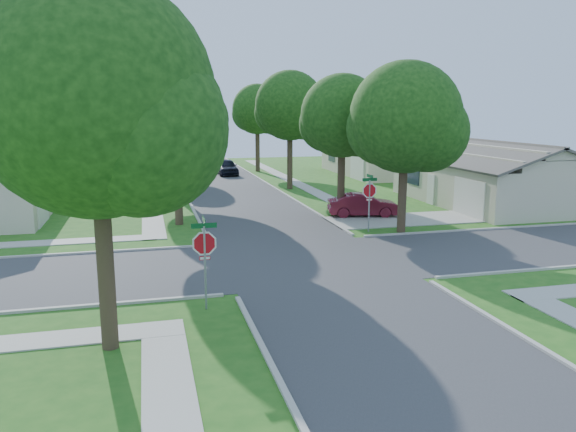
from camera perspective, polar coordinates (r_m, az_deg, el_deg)
The scene contains 21 objects.
ground at distance 23.58m, azimuth 1.91°, elevation -4.60°, with size 100.00×100.00×0.00m, color #245C19.
road_ns at distance 23.58m, azimuth 1.91°, elevation -4.59°, with size 7.00×100.00×0.02m, color #333335.
sidewalk_ne at distance 49.81m, azimuth 0.30°, elevation 3.65°, with size 1.20×40.00×0.04m, color #9E9B91.
sidewalk_nw at distance 48.23m, azimuth -13.89°, elevation 3.09°, with size 1.20×40.00×0.04m, color #9E9B91.
driveway at distance 32.85m, azimuth 11.74°, elevation -0.35°, with size 8.80×3.60×0.05m, color #9E9B91.
stop_sign_sw at distance 17.72m, azimuth -8.48°, elevation -3.16°, with size 1.05×0.80×2.98m.
stop_sign_ne at distance 29.05m, azimuth 8.27°, elevation 2.33°, with size 1.05×0.80×2.98m.
tree_e_near at distance 32.78m, azimuth 5.61°, elevation 9.69°, with size 4.97×4.80×8.28m.
tree_e_mid at distance 44.25m, azimuth 0.26°, elevation 10.83°, with size 5.59×5.40×9.21m.
tree_e_far at distance 56.92m, azimuth -3.10°, elevation 10.55°, with size 5.17×5.00×8.72m.
tree_w_near at distance 30.87m, azimuth -11.29°, elevation 10.35°, with size 5.38×5.20×8.97m.
tree_w_mid at distance 42.86m, azimuth -12.22°, elevation 10.90°, with size 5.80×5.60×9.56m.
tree_w_far at distance 55.85m, azimuth -12.74°, elevation 9.81°, with size 4.76×4.60×8.04m.
tree_sw_corner at distance 14.86m, azimuth -18.71°, elevation 10.21°, with size 6.21×6.00×9.55m.
tree_ne_corner at distance 28.98m, azimuth 11.92°, elevation 9.27°, with size 5.80×5.60×8.66m.
house_ne_near at distance 40.00m, azimuth 19.85°, elevation 3.38°, with size 8.42×13.60×4.23m.
house_ne_far at distance 55.72m, azimuth 9.45°, elevation 5.82°, with size 8.42×13.60×4.23m.
house_nw_far at distance 54.87m, azimuth -24.45°, elevation 4.92°, with size 8.42×13.60×4.23m.
car_driveway at distance 33.40m, azimuth 7.65°, elevation 1.12°, with size 1.45×4.15×1.37m, color maroon.
car_curb_east at distance 54.41m, azimuth -6.26°, elevation 4.99°, with size 1.81×4.50×1.53m, color black.
car_curb_west at distance 59.95m, azimuth -11.27°, elevation 5.25°, with size 1.76×4.32×1.26m, color black.
Camera 1 is at (-6.38, -21.82, 6.29)m, focal length 35.00 mm.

